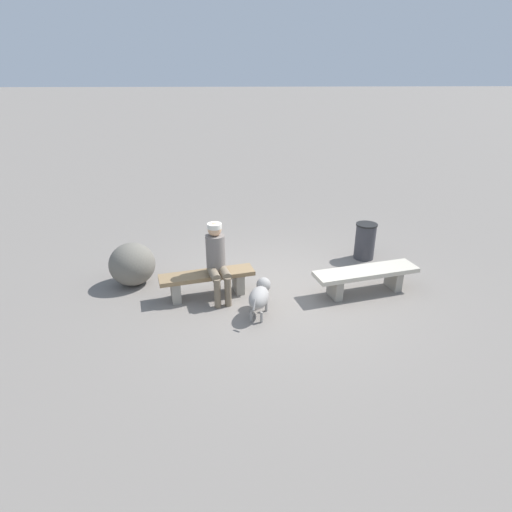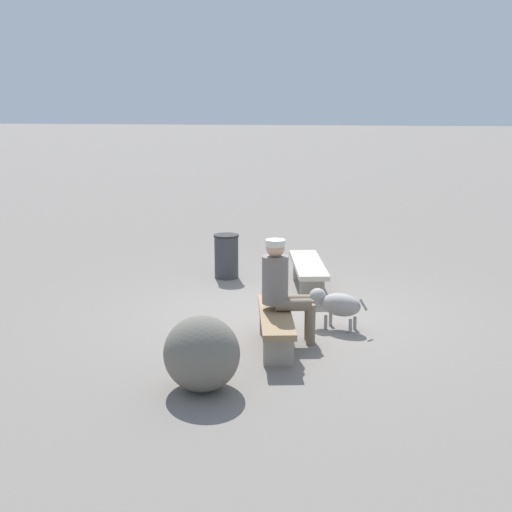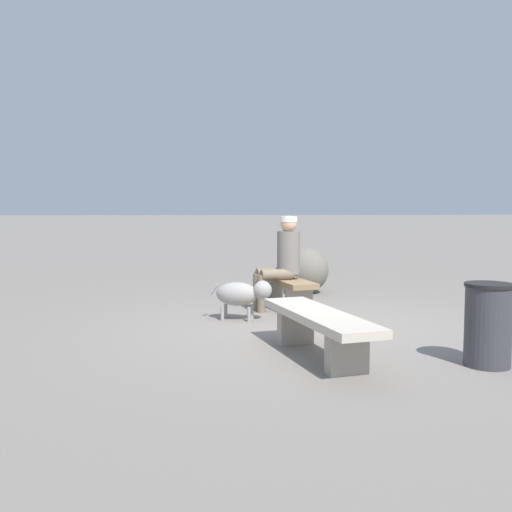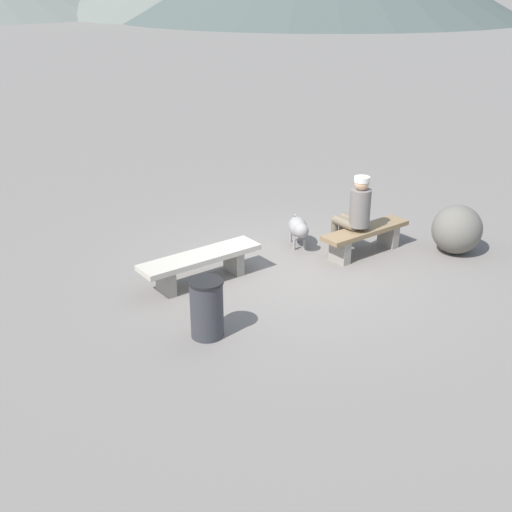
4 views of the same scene
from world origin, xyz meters
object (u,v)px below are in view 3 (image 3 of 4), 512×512
(bench_left, at_px, (319,324))
(trash_bin, at_px, (488,325))
(seated_person, at_px, (282,257))
(boulder, at_px, (304,270))
(bench_right, at_px, (284,287))
(dog, at_px, (242,294))

(bench_left, distance_m, trash_bin, 1.49)
(seated_person, xyz_separation_m, trash_bin, (-2.91, -1.46, -0.36))
(seated_person, height_order, boulder, seated_person)
(bench_right, xyz_separation_m, boulder, (1.34, -0.51, 0.09))
(dog, xyz_separation_m, boulder, (2.19, -1.14, 0.05))
(seated_person, height_order, dog, seated_person)
(trash_bin, distance_m, boulder, 4.52)
(seated_person, xyz_separation_m, boulder, (1.52, -0.56, -0.35))
(bench_right, height_order, dog, dog)
(trash_bin, relative_size, boulder, 0.91)
(bench_left, distance_m, seated_person, 2.54)
(trash_bin, bearing_deg, boulder, 11.48)
(seated_person, relative_size, trash_bin, 1.75)
(boulder, bearing_deg, dog, 152.45)
(bench_right, height_order, trash_bin, trash_bin)
(bench_right, relative_size, seated_person, 1.26)
(boulder, bearing_deg, bench_right, 159.25)
(dog, bearing_deg, bench_right, 69.97)
(bench_left, distance_m, boulder, 4.06)
(dog, distance_m, boulder, 2.47)
(bench_right, bearing_deg, dog, 129.39)
(bench_right, bearing_deg, bench_left, 165.68)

